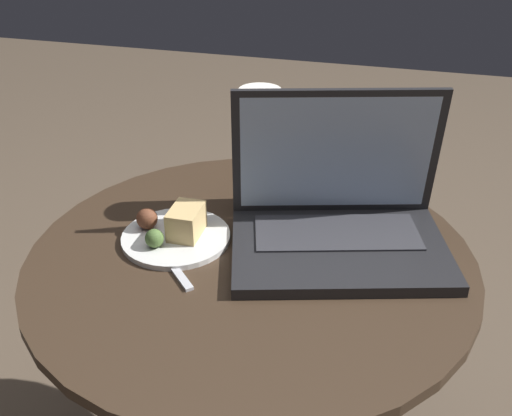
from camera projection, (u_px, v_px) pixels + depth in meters
The scene contains 5 objects.
table at pixel (251, 323), 0.98m from camera, with size 0.68×0.68×0.58m.
laptop at pixel (338, 216), 0.92m from camera, with size 0.37×0.30×0.23m.
beer_glass at pixel (260, 151), 0.99m from camera, with size 0.07×0.07×0.21m.
snack_plate at pixel (175, 231), 0.94m from camera, with size 0.17×0.17×0.06m.
fork at pixel (161, 250), 0.92m from camera, with size 0.15×0.15×0.00m.
Camera 1 is at (0.21, -0.73, 1.09)m, focal length 42.00 mm.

